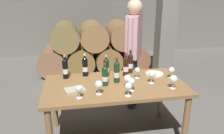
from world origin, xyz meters
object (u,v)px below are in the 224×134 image
Objects in this scene: wine_bottle_4 at (126,66)px; wine_glass_1 at (152,75)px; wine_glass_3 at (99,85)px; serving_plate at (155,74)px; sommelier_presenting at (134,45)px; wine_bottle_0 at (130,63)px; wine_glass_2 at (131,82)px; wine_glass_4 at (174,79)px; dining_table at (115,91)px; wine_glass_8 at (79,89)px; wine_glass_6 at (128,87)px; wine_bottle_3 at (117,72)px; wine_bottle_6 at (106,67)px; wine_bottle_1 at (65,68)px; wine_glass_5 at (128,79)px; wine_bottle_5 at (85,66)px; wine_glass_0 at (172,70)px; wine_glass_7 at (137,71)px; tasting_notebook at (75,90)px; wine_bottle_2 at (105,76)px.

wine_glass_1 is at bearing -49.60° from wine_bottle_4.
serving_plate is at bearing 30.36° from wine_glass_3.
wine_bottle_0 is at bearing -111.04° from sommelier_presenting.
wine_glass_4 is at bearing -2.84° from wine_glass_2.
wine_glass_8 reaches higher than dining_table.
dining_table is 10.94× the size of wine_glass_6.
wine_bottle_3 is at bearing 59.60° from dining_table.
wine_glass_2 is at bearing -95.97° from wine_bottle_4.
wine_bottle_3 is 1.33× the size of serving_plate.
wine_bottle_6 is (-0.06, 0.28, 0.22)m from dining_table.
wine_glass_5 is at bearing -31.34° from wine_bottle_1.
wine_glass_4 is (0.97, -0.59, -0.02)m from wine_bottle_5.
wine_glass_0 is at bearing 16.36° from wine_glass_5.
wine_glass_7 reaches higher than tasting_notebook.
wine_glass_7 is at bearing 34.94° from wine_glass_3.
dining_table is at bearing 5.93° from wine_bottle_2.
wine_bottle_2 is 0.96m from sommelier_presenting.
sommelier_presenting reaches higher than wine_bottle_6.
wine_glass_5 is (-0.07, -0.38, -0.02)m from wine_bottle_4.
tasting_notebook is (-0.42, -0.40, -0.11)m from wine_bottle_6.
sommelier_presenting reaches higher than serving_plate.
wine_glass_7 is (0.20, 0.26, -0.01)m from wine_glass_5.
wine_bottle_2 is 1.79× the size of wine_glass_6.
wine_bottle_0 is at bearing 49.92° from wine_glass_3.
wine_bottle_2 is 1.72× the size of wine_glass_3.
dining_table is 0.49m from wine_glass_1.
wine_bottle_6 is at bearing -167.95° from wine_bottle_0.
wine_bottle_6 is 0.70m from sommelier_presenting.
wine_glass_4 reaches higher than dining_table.
wine_glass_7 is at bearing 22.72° from dining_table.
wine_glass_1 is (0.17, -0.41, -0.02)m from wine_bottle_0.
tasting_notebook is at bearing -163.99° from wine_bottle_2.
wine_bottle_3 is at bearing -21.68° from wine_bottle_1.
sommelier_presenting is (-0.20, 1.00, 0.17)m from wine_glass_4.
wine_bottle_4 reaches higher than wine_glass_8.
sommelier_presenting is (-0.16, 0.52, 0.28)m from serving_plate.
sommelier_presenting is at bearing 29.12° from tasting_notebook.
wine_glass_8 is at bearing -150.34° from wine_glass_7.
wine_glass_6 is at bearing -77.36° from wine_bottle_6.
wine_glass_1 is at bearing -26.96° from wine_bottle_5.
wine_glass_7 is 0.61× the size of serving_plate.
wine_glass_1 is 0.70m from wine_glass_3.
wine_bottle_2 is at bearing -161.09° from serving_plate.
wine_glass_6 is (0.05, -0.40, -0.03)m from wine_bottle_3.
wine_bottle_6 is (-0.09, 0.23, -0.01)m from wine_bottle_3.
wine_glass_6 is 0.78m from serving_plate.
serving_plate is at bearing -4.31° from wine_bottle_6.
wine_glass_6 is 0.62m from tasting_notebook.
serving_plate is at bearing -6.81° from wine_bottle_5.
wine_glass_1 is (0.42, -0.11, -0.02)m from wine_bottle_3.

